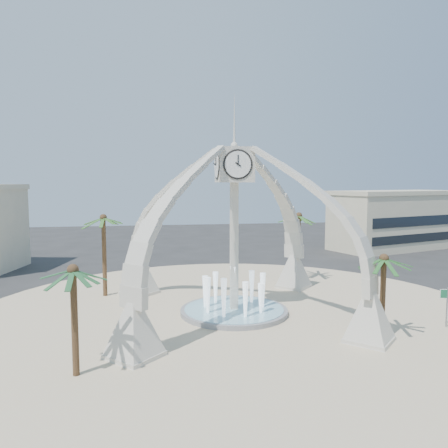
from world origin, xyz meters
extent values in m
plane|color=#282828|center=(0.00, 0.00, 0.00)|extent=(140.00, 140.00, 0.00)
cylinder|color=#C5B492|center=(0.00, 0.00, 0.03)|extent=(40.00, 40.00, 0.06)
cube|color=beige|center=(0.00, 0.00, 4.90)|extent=(0.55, 0.55, 9.80)
cube|color=beige|center=(0.00, 0.00, 11.05)|extent=(2.50, 2.50, 2.50)
cone|color=beige|center=(0.00, 0.00, 14.30)|extent=(0.20, 0.20, 4.00)
cylinder|color=white|center=(0.00, -1.29, 11.05)|extent=(1.84, 0.04, 1.84)
pyramid|color=beige|center=(7.07, 7.07, 1.60)|extent=(3.80, 3.80, 3.20)
pyramid|color=beige|center=(-7.07, 7.07, 1.60)|extent=(3.80, 3.80, 3.20)
pyramid|color=beige|center=(-7.07, -7.07, 1.60)|extent=(3.80, 3.80, 3.20)
pyramid|color=beige|center=(7.07, -7.07, 1.60)|extent=(3.80, 3.80, 3.20)
cylinder|color=gray|center=(0.00, 0.00, 0.20)|extent=(8.00, 8.00, 0.40)
cylinder|color=#8EC5D4|center=(0.00, 0.00, 0.42)|extent=(7.40, 7.40, 0.04)
cone|color=white|center=(0.00, 0.00, 2.02)|extent=(0.60, 0.60, 3.20)
cube|color=#C1B897|center=(30.00, 28.00, 4.00)|extent=(21.49, 13.79, 8.00)
cube|color=#C1B897|center=(30.00, 28.00, 8.30)|extent=(21.87, 14.17, 0.60)
cylinder|color=brown|center=(8.09, -6.74, 2.62)|extent=(0.34, 0.34, 5.25)
cylinder|color=brown|center=(-9.97, 6.92, 3.46)|extent=(0.37, 0.37, 6.93)
cylinder|color=brown|center=(8.40, 9.65, 3.33)|extent=(0.39, 0.39, 6.66)
cylinder|color=brown|center=(-9.92, -8.94, 2.79)|extent=(0.35, 0.35, 5.59)
cylinder|color=slate|center=(13.54, -5.49, 1.40)|extent=(0.09, 0.09, 2.79)
cube|color=#165B39|center=(13.54, -5.49, 2.35)|extent=(0.94, 0.20, 0.56)
cube|color=white|center=(13.54, -5.49, 2.35)|extent=(1.02, 0.19, 0.64)
camera|label=1|loc=(-6.17, -31.20, 9.79)|focal=35.00mm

